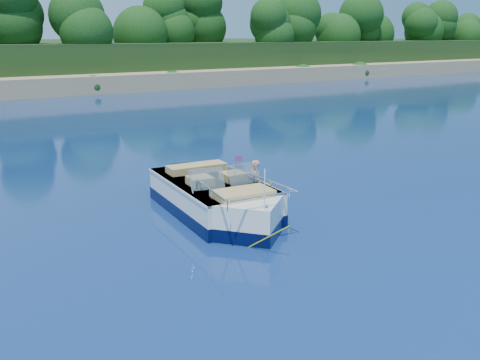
% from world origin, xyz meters
% --- Properties ---
extents(ground, '(160.00, 160.00, 0.00)m').
position_xyz_m(ground, '(0.00, 0.00, 0.00)').
color(ground, '#0A1F4C').
rests_on(ground, ground).
extents(motorboat, '(2.62, 6.31, 2.10)m').
position_xyz_m(motorboat, '(-0.03, 2.50, 0.41)').
color(motorboat, white).
rests_on(motorboat, ground).
extents(tow_tube, '(1.35, 1.35, 0.33)m').
position_xyz_m(tow_tube, '(2.02, 3.83, 0.08)').
color(tow_tube, '#FCE400').
rests_on(tow_tube, ground).
extents(boy, '(0.38, 0.81, 1.59)m').
position_xyz_m(boy, '(2.01, 3.80, 0.00)').
color(boy, tan).
rests_on(boy, ground).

